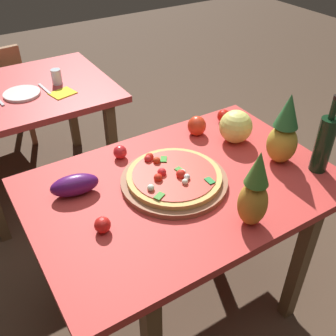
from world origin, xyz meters
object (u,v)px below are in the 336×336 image
at_px(pizza, 173,176).
at_px(tomato_near_board, 120,152).
at_px(display_table, 183,199).
at_px(pineapple_left, 284,132).
at_px(background_table, 28,104).
at_px(knife_utensil, 45,89).
at_px(drinking_glass_water, 57,77).
at_px(bell_pepper, 197,126).
at_px(dinner_plate, 22,94).
at_px(wine_bottle, 324,143).
at_px(napkin_folded, 62,93).
at_px(pineapple_right, 254,193).
at_px(melon, 236,127).
at_px(tomato_beside_pepper, 102,225).
at_px(eggplant, 75,185).
at_px(pizza_board, 174,181).
at_px(tomato_at_corner, 224,116).

bearing_deg(pizza, tomato_near_board, 110.41).
relative_size(display_table, pineapple_left, 3.89).
relative_size(background_table, knife_utensil, 5.87).
relative_size(pizza, drinking_glass_water, 4.23).
distance_m(bell_pepper, dinner_plate, 1.13).
bearing_deg(wine_bottle, napkin_folded, 117.89).
xyz_separation_m(pizza, napkin_folded, (-0.11, 1.09, -0.04)).
xyz_separation_m(pineapple_right, knife_utensil, (-0.30, 1.56, -0.14)).
height_order(tomato_near_board, dinner_plate, tomato_near_board).
distance_m(pizza, napkin_folded, 1.10).
bearing_deg(melon, tomato_beside_pepper, -164.43).
bearing_deg(pizza, drinking_glass_water, 93.90).
bearing_deg(background_table, pizza, -77.22).
bearing_deg(drinking_glass_water, wine_bottle, -65.30).
xyz_separation_m(background_table, eggplant, (-0.09, -1.12, 0.15)).
height_order(pizza_board, pineapple_right, pineapple_right).
relative_size(background_table, tomato_near_board, 16.65).
xyz_separation_m(pizza, tomato_at_corner, (0.51, 0.30, -0.00)).
bearing_deg(background_table, display_table, -75.95).
distance_m(pizza, tomato_beside_pepper, 0.39).
xyz_separation_m(pizza, bell_pepper, (0.32, 0.28, 0.01)).
bearing_deg(tomato_beside_pepper, display_table, 10.67).
xyz_separation_m(background_table, dinner_plate, (-0.03, -0.07, 0.11)).
xyz_separation_m(tomato_near_board, tomato_at_corner, (0.62, 0.01, 0.00)).
xyz_separation_m(pineapple_right, napkin_folded, (-0.23, 1.45, -0.14)).
bearing_deg(pizza, tomato_beside_pepper, -164.73).
distance_m(display_table, tomato_at_corner, 0.59).
distance_m(pineapple_right, tomato_at_corner, 0.77).
bearing_deg(knife_utensil, wine_bottle, -66.65).
relative_size(melon, tomato_near_board, 2.57).
bearing_deg(background_table, tomato_at_corner, -50.59).
bearing_deg(eggplant, display_table, -23.39).
bearing_deg(pizza_board, dinner_plate, 105.04).
bearing_deg(melon, drinking_glass_water, 115.17).
relative_size(pizza_board, tomato_at_corner, 6.51).
distance_m(pizza, wine_bottle, 0.67).
distance_m(pineapple_right, eggplant, 0.73).
relative_size(background_table, drinking_glass_water, 10.98).
xyz_separation_m(wine_bottle, melon, (-0.17, 0.38, -0.06)).
bearing_deg(tomato_at_corner, bell_pepper, -173.28).
relative_size(display_table, tomato_at_corner, 18.69).
bearing_deg(melon, eggplant, 177.84).
bearing_deg(tomato_at_corner, wine_bottle, -80.36).
xyz_separation_m(wine_bottle, tomato_beside_pepper, (-0.98, 0.16, -0.11)).
distance_m(pineapple_left, napkin_folded, 1.37).
xyz_separation_m(wine_bottle, knife_utensil, (-0.79, 1.47, -0.14)).
relative_size(pizza_board, pizza, 1.13).
distance_m(pineapple_left, bell_pepper, 0.45).
relative_size(pineapple_left, tomato_at_corner, 4.80).
bearing_deg(background_table, melon, -57.58).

